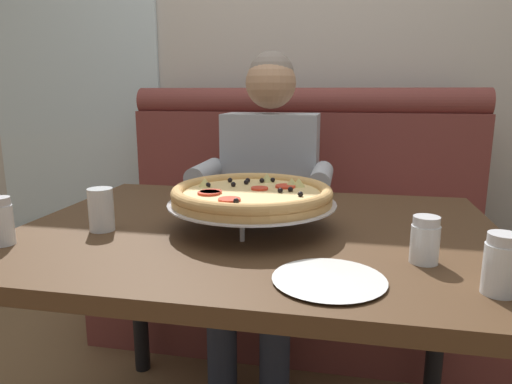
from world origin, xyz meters
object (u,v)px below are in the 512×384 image
object	(u,v)px
shaker_parmesan	(501,268)
patio_chair	(106,170)
diner_main	(267,190)
shaker_pepper_flakes	(425,243)
booth_bench	(296,243)
dining_table	(258,258)
pizza	(252,195)
shaker_oregano	(1,225)
drinking_glass	(101,211)
plate_near_left	(329,276)

from	to	relation	value
shaker_parmesan	patio_chair	bearing A→B (deg)	131.78
diner_main	shaker_pepper_flakes	distance (m)	1.00
shaker_pepper_flakes	booth_bench	bearing A→B (deg)	109.23
dining_table	shaker_parmesan	bearing A→B (deg)	-32.77
booth_bench	shaker_parmesan	size ratio (longest dim) A/B	15.62
pizza	shaker_oregano	xyz separation A→B (m)	(-0.55, -0.25, -0.04)
diner_main	drinking_glass	world-z (taller)	diner_main
pizza	booth_bench	bearing A→B (deg)	89.13
dining_table	diner_main	size ratio (longest dim) A/B	0.99
pizza	shaker_pepper_flakes	size ratio (longest dim) A/B	4.38
shaker_oregano	drinking_glass	distance (m)	0.23
pizza	shaker_parmesan	distance (m)	0.61
booth_bench	drinking_glass	bearing A→B (deg)	-110.44
shaker_parmesan	drinking_glass	size ratio (longest dim) A/B	1.01
shaker_oregano	diner_main	bearing A→B (deg)	63.48
plate_near_left	patio_chair	size ratio (longest dim) A/B	0.25
dining_table	shaker_oregano	xyz separation A→B (m)	(-0.56, -0.26, 0.14)
shaker_parmesan	booth_bench	bearing A→B (deg)	111.62
booth_bench	shaker_oregano	bearing A→B (deg)	-115.11
pizza	shaker_parmesan	world-z (taller)	pizza
dining_table	patio_chair	size ratio (longest dim) A/B	1.47
shaker_pepper_flakes	shaker_oregano	size ratio (longest dim) A/B	0.88
booth_bench	shaker_parmesan	world-z (taller)	booth_bench
pizza	diner_main	bearing A→B (deg)	96.81
dining_table	booth_bench	bearing A→B (deg)	90.00
dining_table	shaker_pepper_flakes	distance (m)	0.46
shaker_pepper_flakes	plate_near_left	distance (m)	0.24
booth_bench	shaker_pepper_flakes	size ratio (longest dim) A/B	17.38
booth_bench	dining_table	xyz separation A→B (m)	(0.00, -0.94, 0.27)
dining_table	patio_chair	world-z (taller)	patio_chair
booth_bench	shaker_oregano	size ratio (longest dim) A/B	15.32
shaker_parmesan	plate_near_left	bearing A→B (deg)	-179.03
booth_bench	shaker_pepper_flakes	bearing A→B (deg)	-70.77
shaker_oregano	plate_near_left	distance (m)	0.77
diner_main	shaker_pepper_flakes	bearing A→B (deg)	-60.42
diner_main	drinking_glass	xyz separation A→B (m)	(-0.30, -0.79, 0.10)
dining_table	drinking_glass	distance (m)	0.43
diner_main	patio_chair	bearing A→B (deg)	138.11
shaker_oregano	patio_chair	distance (m)	2.51
diner_main	shaker_oregano	world-z (taller)	diner_main
diner_main	patio_chair	distance (m)	2.01
shaker_parmesan	shaker_oregano	bearing A→B (deg)	176.63
shaker_parmesan	plate_near_left	size ratio (longest dim) A/B	0.51
booth_bench	drinking_glass	xyz separation A→B (m)	(-0.39, -1.05, 0.41)
shaker_pepper_flakes	plate_near_left	bearing A→B (deg)	-143.79
booth_bench	dining_table	world-z (taller)	booth_bench
pizza	shaker_oregano	world-z (taller)	pizza
dining_table	diner_main	distance (m)	0.68
dining_table	pizza	distance (m)	0.18
pizza	shaker_parmesan	bearing A→B (deg)	-31.35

